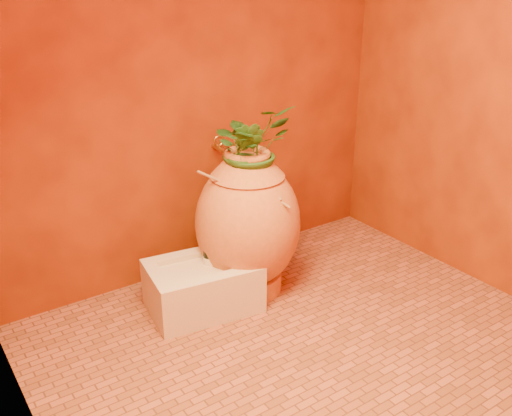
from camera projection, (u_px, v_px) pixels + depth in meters
floor at (303, 342)px, 2.85m from camera, size 2.50×2.50×0.00m
wall_back at (195, 61)px, 3.11m from camera, size 2.50×0.02×2.50m
wall_right at (496, 65)px, 3.00m from camera, size 0.02×2.00×2.50m
amphora at (248, 223)px, 3.16m from camera, size 0.65×0.65×0.84m
stone_basin at (203, 287)px, 3.09m from camera, size 0.63×0.47×0.27m
wine_bottle_a at (231, 259)px, 3.11m from camera, size 0.08×0.08×0.31m
wine_bottle_b at (234, 262)px, 3.08m from camera, size 0.07×0.07×0.30m
wine_bottle_c at (210, 259)px, 3.09m from camera, size 0.08×0.08×0.33m
wall_tap at (220, 148)px, 3.30m from camera, size 0.07×0.14×0.15m
plant_main at (251, 148)px, 3.00m from camera, size 0.44×0.39×0.47m
plant_side at (245, 153)px, 2.93m from camera, size 0.24×0.24×0.35m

